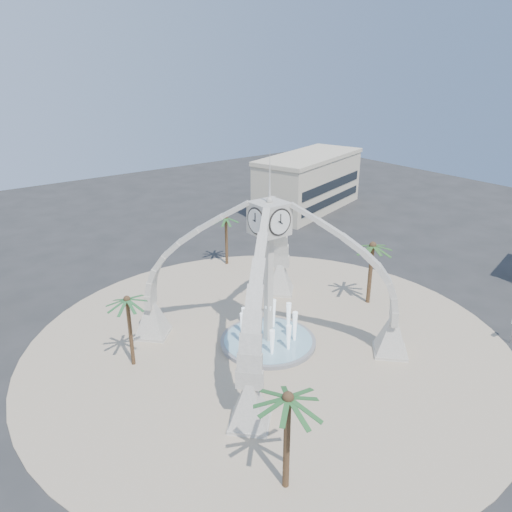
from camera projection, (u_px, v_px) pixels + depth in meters
ground at (268, 344)px, 41.92m from camera, size 140.00×140.00×0.00m
plaza at (268, 343)px, 41.91m from camera, size 40.00×40.00×0.06m
clock_tower at (269, 273)px, 39.52m from camera, size 17.94×17.94×16.30m
fountain at (268, 341)px, 41.81m from camera, size 8.00×8.00×3.62m
building_ne at (309, 182)px, 77.85m from camera, size 21.87×14.17×8.60m
palm_east at (373, 246)px, 46.78m from camera, size 4.55×4.55×6.82m
palm_west at (127, 300)px, 37.02m from camera, size 3.99×3.99×6.32m
palm_north at (226, 218)px, 56.07m from camera, size 4.55×4.55×6.33m
palm_south at (288, 399)px, 25.79m from camera, size 5.03×5.03×6.79m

